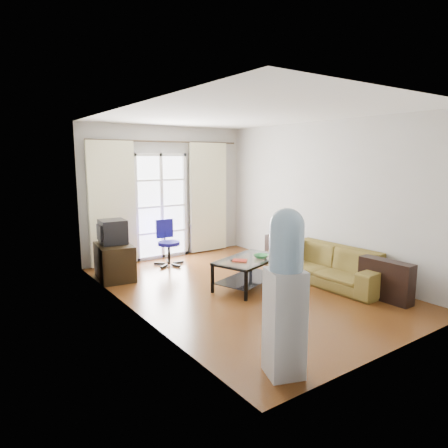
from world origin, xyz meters
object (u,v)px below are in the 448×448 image
at_px(task_chair, 168,252).
at_px(crt_tv, 112,232).
at_px(sofa, 328,265).
at_px(tv_stand, 115,262).
at_px(coffee_table, 249,269).
at_px(water_cooler, 285,290).

bearing_deg(task_chair, crt_tv, -166.79).
relative_size(sofa, tv_stand, 2.54).
relative_size(sofa, coffee_table, 1.57).
relative_size(task_chair, water_cooler, 0.54).
bearing_deg(sofa, water_cooler, -58.56).
distance_m(sofa, water_cooler, 3.15).
bearing_deg(task_chair, tv_stand, -163.29).
xyz_separation_m(coffee_table, water_cooler, (-1.36, -2.25, 0.54)).
xyz_separation_m(sofa, tv_stand, (-2.84, 2.23, -0.00)).
distance_m(crt_tv, task_chair, 1.30).
height_order(sofa, tv_stand, same).
distance_m(coffee_table, tv_stand, 2.32).
height_order(sofa, water_cooler, water_cooler).
bearing_deg(crt_tv, sofa, -33.92).
distance_m(sofa, coffee_table, 1.36).
bearing_deg(sofa, coffee_table, -115.63).
xyz_separation_m(sofa, task_chair, (-1.68, 2.51, -0.04)).
bearing_deg(task_chair, sofa, -52.77).
bearing_deg(sofa, crt_tv, -130.75).
bearing_deg(crt_tv, task_chair, 14.92).
relative_size(coffee_table, crt_tv, 2.73).
bearing_deg(sofa, tv_stand, -129.79).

